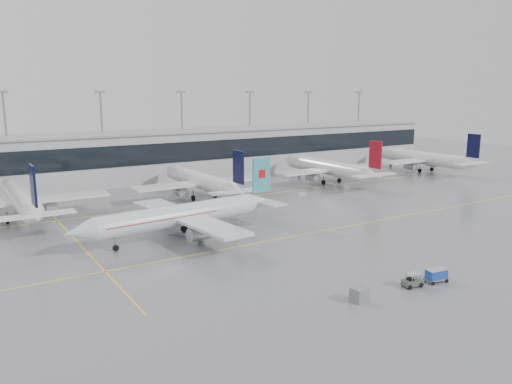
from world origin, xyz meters
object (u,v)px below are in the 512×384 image
air_canada_jet (185,215)px  baggage_cart (436,274)px  baggage_tug (412,282)px  gse_unit (359,295)px

air_canada_jet → baggage_cart: air_canada_jet is taller
baggage_tug → baggage_cart: bearing=0.0°
baggage_cart → gse_unit: bearing=-175.3°
baggage_tug → gse_unit: baggage_tug is taller
air_canada_jet → baggage_cart: size_ratio=12.72×
gse_unit → baggage_tug: bearing=-6.7°
gse_unit → baggage_cart: bearing=-8.8°
baggage_tug → baggage_cart: (3.56, -0.51, 0.39)m
air_canada_jet → gse_unit: size_ratio=23.34×
air_canada_jet → baggage_tug: air_canada_jet is taller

